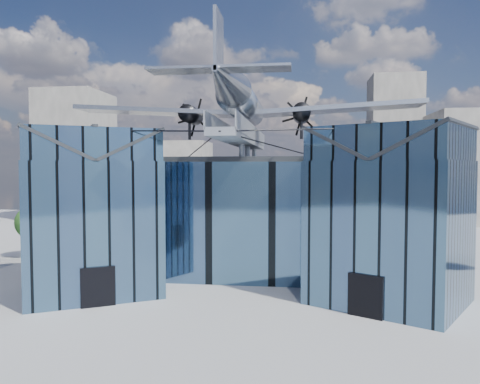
# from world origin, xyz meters

# --- Properties ---
(ground_plane) EXTENTS (120.00, 120.00, 0.00)m
(ground_plane) POSITION_xyz_m (0.00, 0.00, 0.00)
(ground_plane) COLOR gray
(museum) EXTENTS (32.88, 24.50, 17.60)m
(museum) POSITION_xyz_m (0.00, 5.82, 5.54)
(museum) COLOR #3E5F80
(museum) RESTS_ON ground
(bg_towers) EXTENTS (77.00, 24.50, 26.00)m
(bg_towers) POSITION_xyz_m (1.45, 50.49, 10.01)
(bg_towers) COLOR gray
(bg_towers) RESTS_ON ground
(tree_side_w) EXTENTS (3.78, 3.78, 5.28)m
(tree_side_w) POSITION_xyz_m (-21.85, 10.16, 3.57)
(tree_side_w) COLOR #312113
(tree_side_w) RESTS_ON ground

